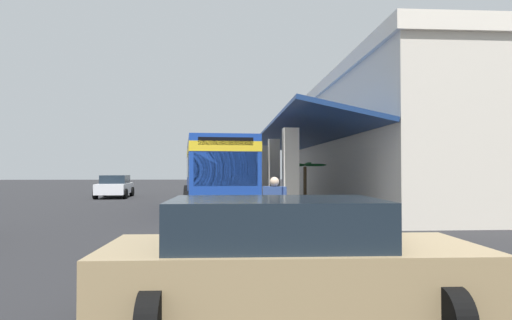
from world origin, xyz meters
TOP-DOWN VIEW (x-y plane):
  - ground at (0.00, 8.00)m, footprint 120.00×120.00m
  - curb_strip at (1.25, 2.86)m, footprint 27.45×0.50m
  - plaza_building at (1.25, 12.48)m, footprint 23.18×16.68m
  - transit_bus at (4.57, 0.13)m, footprint 11.40×3.60m
  - parked_sedan_white at (-4.31, -6.69)m, footprint 4.52×2.23m
  - parked_sedan_tan at (20.43, 1.41)m, footprint 2.49×4.43m
  - pedestrian at (15.43, 1.79)m, footprint 0.49×0.52m
  - potted_palm at (4.33, 4.46)m, footprint 1.64×1.89m

SIDE VIEW (x-z plane):
  - ground at x=0.00m, z-range 0.00..0.00m
  - curb_strip at x=1.25m, z-range 0.00..0.12m
  - potted_palm at x=4.33m, z-range -0.57..1.63m
  - parked_sedan_white at x=-4.31m, z-range 0.02..1.49m
  - parked_sedan_tan at x=20.43m, z-range 0.02..1.49m
  - pedestrian at x=15.43m, z-range 0.10..1.75m
  - transit_bus at x=4.57m, z-range 0.18..3.52m
  - plaza_building at x=1.25m, z-range 0.00..6.63m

